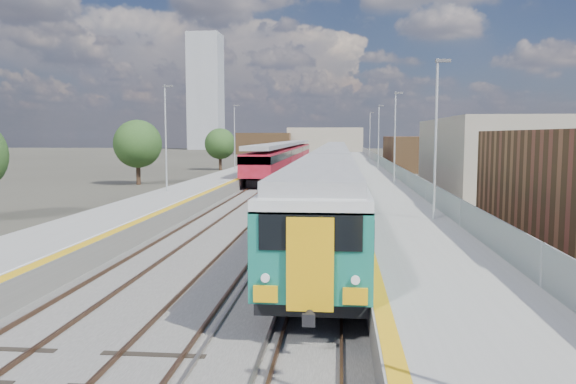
# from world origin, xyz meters

# --- Properties ---
(ground) EXTENTS (320.00, 320.00, 0.00)m
(ground) POSITION_xyz_m (0.00, 50.00, 0.00)
(ground) COLOR #47443A
(ground) RESTS_ON ground
(ballast_bed) EXTENTS (10.50, 155.00, 0.06)m
(ballast_bed) POSITION_xyz_m (-2.25, 52.50, 0.03)
(ballast_bed) COLOR #565451
(ballast_bed) RESTS_ON ground
(tracks) EXTENTS (8.96, 160.00, 0.17)m
(tracks) POSITION_xyz_m (-1.65, 54.18, 0.11)
(tracks) COLOR #4C3323
(tracks) RESTS_ON ground
(platform_right) EXTENTS (4.70, 155.00, 8.52)m
(platform_right) POSITION_xyz_m (5.28, 52.49, 0.54)
(platform_right) COLOR slate
(platform_right) RESTS_ON ground
(platform_left) EXTENTS (4.30, 155.00, 8.52)m
(platform_left) POSITION_xyz_m (-9.05, 52.49, 0.52)
(platform_left) COLOR slate
(platform_left) RESTS_ON ground
(buildings) EXTENTS (72.00, 185.50, 40.00)m
(buildings) POSITION_xyz_m (-18.12, 138.60, 10.70)
(buildings) COLOR brown
(buildings) RESTS_ON ground
(green_train) EXTENTS (2.94, 81.73, 3.23)m
(green_train) POSITION_xyz_m (1.50, 48.35, 2.28)
(green_train) COLOR black
(green_train) RESTS_ON ground
(red_train) EXTENTS (3.06, 61.91, 3.86)m
(red_train) POSITION_xyz_m (-5.50, 75.34, 2.28)
(red_train) COLOR black
(red_train) RESTS_ON ground
(tree_b) EXTENTS (4.82, 4.82, 6.53)m
(tree_b) POSITION_xyz_m (-18.15, 49.87, 4.11)
(tree_b) COLOR #382619
(tree_b) RESTS_ON ground
(tree_c) EXTENTS (4.41, 4.41, 5.98)m
(tree_c) POSITION_xyz_m (-15.02, 74.29, 3.76)
(tree_c) COLOR #382619
(tree_c) RESTS_ON ground
(tree_d) EXTENTS (4.16, 4.16, 5.64)m
(tree_d) POSITION_xyz_m (22.73, 60.77, 3.55)
(tree_d) COLOR #382619
(tree_d) RESTS_ON ground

